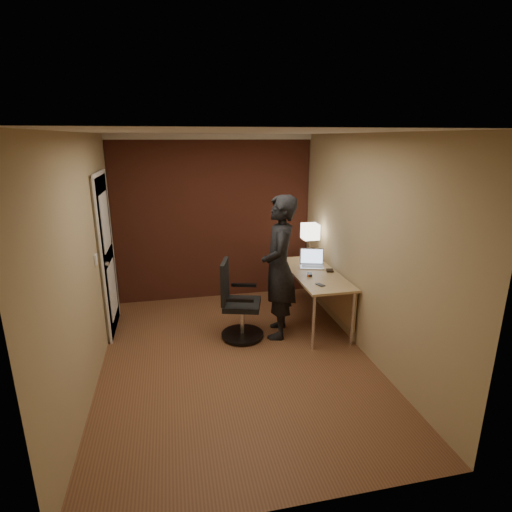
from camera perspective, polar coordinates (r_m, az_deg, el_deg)
The scene contains 9 objects.
room at distance 5.70m, azimuth -8.28°, elevation 5.48°, with size 4.00×4.00×4.00m.
desk at distance 5.43m, azimuth 9.04°, elevation -3.52°, with size 0.60×1.50×0.73m.
desk_lamp at distance 5.79m, azimuth 7.75°, elevation 3.42°, with size 0.22×0.22×0.54m.
laptop at distance 5.60m, azimuth 7.95°, elevation -0.79°, with size 0.39×0.34×0.23m.
mouse at distance 5.21m, azimuth 7.69°, elevation -2.64°, with size 0.06×0.10×0.03m, color black.
phone at distance 4.91m, azimuth 9.17°, elevation -4.09°, with size 0.06×0.12×0.01m, color black.
wallet at distance 5.43m, azimuth 10.51°, elevation -2.04°, with size 0.09×0.11×0.02m, color black.
office_chair at distance 5.02m, azimuth -2.72°, elevation -7.05°, with size 0.56×0.62×0.99m.
person at distance 4.95m, azimuth 3.32°, elevation -1.67°, with size 0.66×0.43×1.80m, color black.
Camera 1 is at (-0.64, -4.04, 2.45)m, focal length 28.00 mm.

